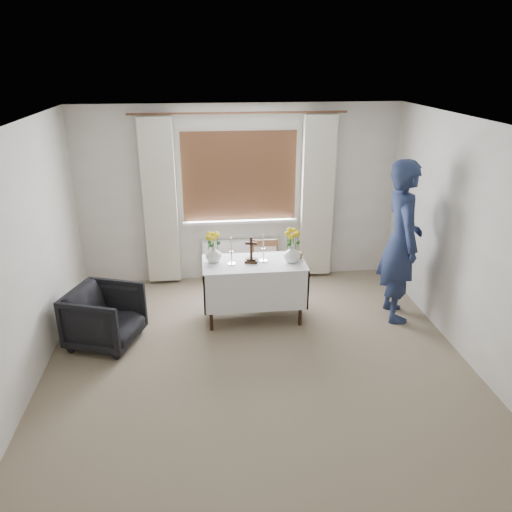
{
  "coord_description": "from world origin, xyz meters",
  "views": [
    {
      "loc": [
        -0.53,
        -4.32,
        3.08
      ],
      "look_at": [
        0.07,
        1.0,
        0.92
      ],
      "focal_mm": 35.0,
      "sensor_mm": 36.0,
      "label": 1
    }
  ],
  "objects_px": {
    "altar_table": "(254,291)",
    "armchair": "(105,317)",
    "person": "(401,242)",
    "flower_vase_left": "(214,254)",
    "flower_vase_right": "(292,253)",
    "wooden_cross": "(251,250)",
    "wooden_chair": "(266,272)"
  },
  "relations": [
    {
      "from": "wooden_chair",
      "to": "wooden_cross",
      "type": "height_order",
      "value": "wooden_cross"
    },
    {
      "from": "altar_table",
      "to": "flower_vase_right",
      "type": "xyz_separation_m",
      "value": [
        0.46,
        -0.04,
        0.49
      ]
    },
    {
      "from": "wooden_cross",
      "to": "armchair",
      "type": "bearing_deg",
      "value": -154.74
    },
    {
      "from": "wooden_chair",
      "to": "person",
      "type": "bearing_deg",
      "value": -18.54
    },
    {
      "from": "wooden_cross",
      "to": "flower_vase_left",
      "type": "xyz_separation_m",
      "value": [
        -0.45,
        0.07,
        -0.06
      ]
    },
    {
      "from": "altar_table",
      "to": "armchair",
      "type": "xyz_separation_m",
      "value": [
        -1.74,
        -0.39,
        -0.05
      ]
    },
    {
      "from": "armchair",
      "to": "wooden_cross",
      "type": "relative_size",
      "value": 2.27
    },
    {
      "from": "altar_table",
      "to": "flower_vase_right",
      "type": "relative_size",
      "value": 5.73
    },
    {
      "from": "armchair",
      "to": "person",
      "type": "xyz_separation_m",
      "value": [
        3.51,
        0.28,
        0.66
      ]
    },
    {
      "from": "person",
      "to": "flower_vase_right",
      "type": "height_order",
      "value": "person"
    },
    {
      "from": "armchair",
      "to": "flower_vase_right",
      "type": "distance_m",
      "value": 2.29
    },
    {
      "from": "armchair",
      "to": "flower_vase_left",
      "type": "relative_size",
      "value": 3.64
    },
    {
      "from": "armchair",
      "to": "flower_vase_right",
      "type": "xyz_separation_m",
      "value": [
        2.2,
        0.35,
        0.54
      ]
    },
    {
      "from": "wooden_cross",
      "to": "flower_vase_left",
      "type": "height_order",
      "value": "wooden_cross"
    },
    {
      "from": "person",
      "to": "flower_vase_right",
      "type": "bearing_deg",
      "value": 91.88
    },
    {
      "from": "person",
      "to": "armchair",
      "type": "bearing_deg",
      "value": 99.64
    },
    {
      "from": "person",
      "to": "flower_vase_right",
      "type": "xyz_separation_m",
      "value": [
        -1.32,
        0.07,
        -0.13
      ]
    },
    {
      "from": "flower_vase_left",
      "to": "altar_table",
      "type": "bearing_deg",
      "value": -8.46
    },
    {
      "from": "flower_vase_right",
      "to": "armchair",
      "type": "bearing_deg",
      "value": -170.92
    },
    {
      "from": "armchair",
      "to": "flower_vase_right",
      "type": "bearing_deg",
      "value": -61.2
    },
    {
      "from": "altar_table",
      "to": "armchair",
      "type": "distance_m",
      "value": 1.78
    },
    {
      "from": "altar_table",
      "to": "wooden_cross",
      "type": "height_order",
      "value": "wooden_cross"
    },
    {
      "from": "armchair",
      "to": "flower_vase_left",
      "type": "xyz_separation_m",
      "value": [
        1.26,
        0.46,
        0.53
      ]
    },
    {
      "from": "wooden_chair",
      "to": "altar_table",
      "type": "bearing_deg",
      "value": -111.38
    },
    {
      "from": "armchair",
      "to": "person",
      "type": "height_order",
      "value": "person"
    },
    {
      "from": "altar_table",
      "to": "person",
      "type": "height_order",
      "value": "person"
    },
    {
      "from": "flower_vase_left",
      "to": "flower_vase_right",
      "type": "relative_size",
      "value": 0.93
    },
    {
      "from": "altar_table",
      "to": "armchair",
      "type": "bearing_deg",
      "value": -167.4
    },
    {
      "from": "wooden_chair",
      "to": "flower_vase_right",
      "type": "height_order",
      "value": "flower_vase_right"
    },
    {
      "from": "flower_vase_left",
      "to": "person",
      "type": "bearing_deg",
      "value": -4.69
    },
    {
      "from": "altar_table",
      "to": "flower_vase_left",
      "type": "relative_size",
      "value": 6.13
    },
    {
      "from": "wooden_chair",
      "to": "flower_vase_left",
      "type": "bearing_deg",
      "value": -146.85
    }
  ]
}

